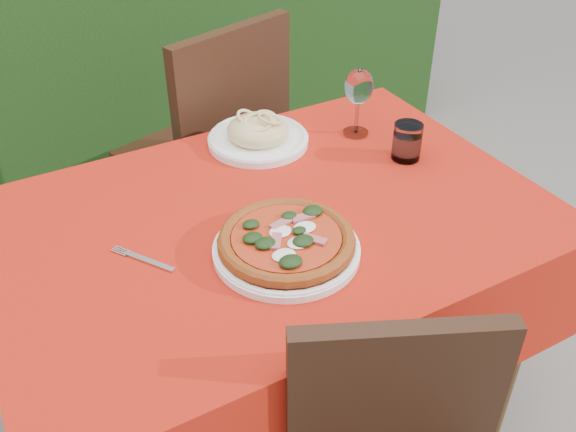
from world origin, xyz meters
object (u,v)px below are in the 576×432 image
pasta_plate (258,134)px  pizza_plate (286,243)px  fork (149,261)px  water_glass (407,143)px  chair_far (215,144)px  wine_glass (359,89)px

pasta_plate → pizza_plate: bearing=-109.9°
pizza_plate → fork: bearing=156.7°
pizza_plate → water_glass: bearing=22.5°
chair_far → pizza_plate: chair_far is taller
wine_glass → water_glass: bearing=-77.5°
pasta_plate → water_glass: 0.39m
water_glass → fork: size_ratio=0.58×
water_glass → chair_far: bearing=113.7°
pasta_plate → wine_glass: 0.29m
pizza_plate → water_glass: water_glass is taller
pizza_plate → water_glass: 0.50m
chair_far → wine_glass: (0.24, -0.45, 0.32)m
pasta_plate → wine_glass: wine_glass is taller
pasta_plate → fork: (-0.42, -0.33, -0.02)m
water_glass → fork: water_glass is taller
pasta_plate → water_glass: water_glass is taller
pasta_plate → fork: size_ratio=1.61×
water_glass → wine_glass: (-0.04, 0.17, 0.09)m
chair_far → water_glass: (0.28, -0.63, 0.23)m
water_glass → fork: (-0.72, -0.08, -0.04)m
fork → pizza_plate: bearing=-56.4°
pasta_plate → wine_glass: size_ratio=1.43×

